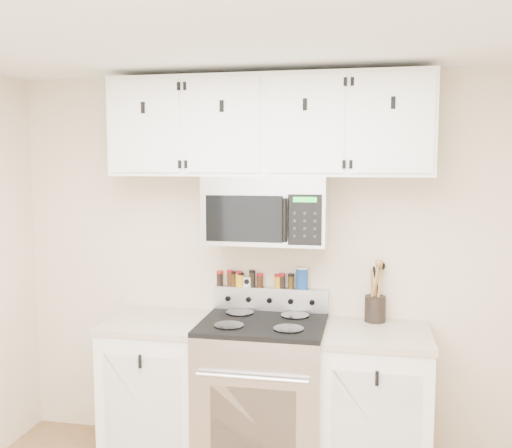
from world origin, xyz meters
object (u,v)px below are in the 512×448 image
Objects in this scene: range at (263,393)px; salt_canister at (302,278)px; utensil_crock at (375,307)px; microwave at (267,210)px.

salt_canister is at bearing 53.76° from range.
salt_canister reaches higher than range.
salt_canister is (-0.47, 0.05, 0.16)m from utensil_crock.
salt_canister is at bearing 173.96° from utensil_crock.
range is 0.77m from salt_canister.
utensil_crock is at bearing 18.86° from range.
microwave is 1.98× the size of utensil_crock.
microwave reaches higher than utensil_crock.
microwave is at bearing -171.18° from utensil_crock.
salt_canister is (0.21, 0.16, -0.46)m from microwave.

